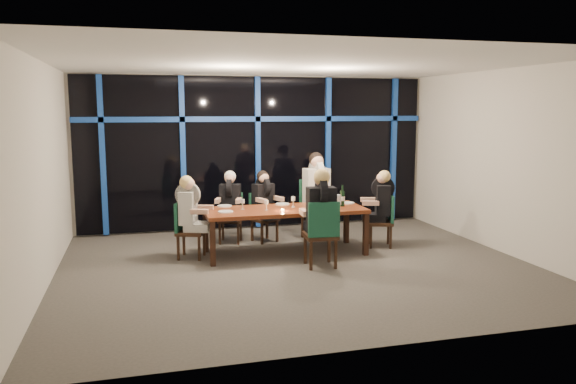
% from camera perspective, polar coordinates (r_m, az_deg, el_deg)
% --- Properties ---
extents(room, '(7.04, 7.00, 3.02)m').
position_cam_1_polar(room, '(8.21, 1.09, 6.15)').
color(room, '#534F49').
rests_on(room, ground).
extents(window_wall, '(6.86, 0.43, 2.94)m').
position_cam_1_polar(window_wall, '(11.08, -3.08, 4.27)').
color(window_wall, black).
rests_on(window_wall, ground).
extents(dining_table, '(2.60, 1.00, 0.75)m').
position_cam_1_polar(dining_table, '(9.13, -0.33, -2.11)').
color(dining_table, brown).
rests_on(dining_table, ground).
extents(chair_far_left, '(0.51, 0.51, 0.87)m').
position_cam_1_polar(chair_far_left, '(10.05, -5.83, -2.31)').
color(chair_far_left, '#321C10').
rests_on(chair_far_left, ground).
extents(chair_far_mid, '(0.52, 0.52, 0.87)m').
position_cam_1_polar(chair_far_mid, '(10.07, -2.65, -2.26)').
color(chair_far_mid, '#321C10').
rests_on(chair_far_mid, ground).
extents(chair_far_right, '(0.56, 0.56, 1.08)m').
position_cam_1_polar(chair_far_right, '(10.28, 2.76, -1.38)').
color(chair_far_right, '#321C10').
rests_on(chair_far_right, ground).
extents(chair_end_left, '(0.53, 0.53, 0.90)m').
position_cam_1_polar(chair_end_left, '(9.04, -10.33, -3.51)').
color(chair_end_left, '#321C10').
rests_on(chair_end_left, ground).
extents(chair_end_right, '(0.53, 0.53, 0.90)m').
position_cam_1_polar(chair_end_right, '(9.78, 9.80, -2.59)').
color(chair_end_right, '#321C10').
rests_on(chair_end_right, ground).
extents(chair_near_mid, '(0.50, 0.50, 1.01)m').
position_cam_1_polar(chair_near_mid, '(8.34, 3.46, -3.95)').
color(chair_near_mid, '#321C10').
rests_on(chair_near_mid, ground).
extents(diner_far_left, '(0.52, 0.59, 0.85)m').
position_cam_1_polar(diner_far_left, '(9.91, -5.92, -0.42)').
color(diner_far_left, black).
rests_on(diner_far_left, ground).
extents(diner_far_mid, '(0.53, 0.60, 0.85)m').
position_cam_1_polar(diner_far_mid, '(9.95, -2.43, -0.35)').
color(diner_far_mid, black).
rests_on(diner_far_mid, ground).
extents(diner_far_right, '(0.57, 0.70, 1.05)m').
position_cam_1_polar(diner_far_right, '(10.14, 3.00, 0.91)').
color(diner_far_right, silver).
rests_on(diner_far_right, ground).
extents(diner_end_left, '(0.62, 0.54, 0.88)m').
position_cam_1_polar(diner_end_left, '(8.96, -9.91, -1.27)').
color(diner_end_left, black).
rests_on(diner_end_left, ground).
extents(diner_end_right, '(0.61, 0.53, 0.88)m').
position_cam_1_polar(diner_end_right, '(9.71, 9.41, -0.51)').
color(diner_end_right, black).
rests_on(diner_end_right, ground).
extents(diner_near_mid, '(0.52, 0.65, 0.99)m').
position_cam_1_polar(diner_near_mid, '(8.35, 3.34, -1.14)').
color(diner_near_mid, black).
rests_on(diner_near_mid, ground).
extents(plate_far_left, '(0.24, 0.24, 0.01)m').
position_cam_1_polar(plate_far_left, '(9.38, -6.46, -1.41)').
color(plate_far_left, white).
rests_on(plate_far_left, dining_table).
extents(plate_far_mid, '(0.24, 0.24, 0.01)m').
position_cam_1_polar(plate_far_mid, '(9.50, -0.56, -1.23)').
color(plate_far_mid, white).
rests_on(plate_far_mid, dining_table).
extents(plate_far_right, '(0.24, 0.24, 0.01)m').
position_cam_1_polar(plate_far_right, '(9.68, 4.41, -1.08)').
color(plate_far_right, white).
rests_on(plate_far_right, dining_table).
extents(plate_end_left, '(0.24, 0.24, 0.01)m').
position_cam_1_polar(plate_end_left, '(8.85, -6.36, -2.00)').
color(plate_end_left, white).
rests_on(plate_end_left, dining_table).
extents(plate_end_right, '(0.24, 0.24, 0.01)m').
position_cam_1_polar(plate_end_right, '(9.67, 6.07, -1.10)').
color(plate_end_right, white).
rests_on(plate_end_right, dining_table).
extents(plate_near_mid, '(0.24, 0.24, 0.01)m').
position_cam_1_polar(plate_near_mid, '(8.92, 2.43, -1.87)').
color(plate_near_mid, white).
rests_on(plate_near_mid, dining_table).
extents(wine_bottle, '(0.08, 0.08, 0.36)m').
position_cam_1_polar(wine_bottle, '(9.35, 5.54, -0.61)').
color(wine_bottle, black).
rests_on(wine_bottle, dining_table).
extents(water_pitcher, '(0.14, 0.12, 0.22)m').
position_cam_1_polar(water_pitcher, '(9.16, 4.98, -0.96)').
color(water_pitcher, silver).
rests_on(water_pitcher, dining_table).
extents(tea_light, '(0.05, 0.05, 0.03)m').
position_cam_1_polar(tea_light, '(8.89, -0.55, -1.85)').
color(tea_light, '#FFA44C').
rests_on(tea_light, dining_table).
extents(wine_glass_a, '(0.06, 0.06, 0.16)m').
position_cam_1_polar(wine_glass_a, '(8.96, -2.21, -1.12)').
color(wine_glass_a, silver).
rests_on(wine_glass_a, dining_table).
extents(wine_glass_b, '(0.07, 0.07, 0.17)m').
position_cam_1_polar(wine_glass_b, '(9.24, 0.53, -0.76)').
color(wine_glass_b, silver).
rests_on(wine_glass_b, dining_table).
extents(wine_glass_c, '(0.06, 0.06, 0.16)m').
position_cam_1_polar(wine_glass_c, '(9.21, 2.95, -0.86)').
color(wine_glass_c, silver).
rests_on(wine_glass_c, dining_table).
extents(wine_glass_d, '(0.06, 0.06, 0.17)m').
position_cam_1_polar(wine_glass_d, '(9.06, -4.63, -1.01)').
color(wine_glass_d, silver).
rests_on(wine_glass_d, dining_table).
extents(wine_glass_e, '(0.06, 0.06, 0.16)m').
position_cam_1_polar(wine_glass_e, '(9.51, 4.90, -0.57)').
color(wine_glass_e, silver).
rests_on(wine_glass_e, dining_table).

